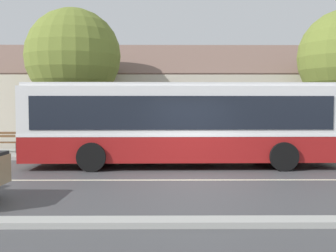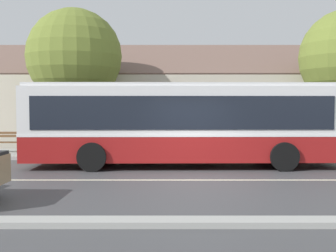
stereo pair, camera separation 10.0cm
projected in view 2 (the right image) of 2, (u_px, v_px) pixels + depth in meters
name	position (u px, v px, depth m)	size (l,w,h in m)	color
ground_plane	(192.00, 180.00, 12.75)	(300.00, 300.00, 0.00)	#424244
sidewalk_far	(184.00, 154.00, 18.74)	(60.00, 3.00, 0.15)	#9E9E99
curb_near	(207.00, 222.00, 8.00)	(60.00, 0.50, 0.12)	#9E9E99
lane_divider_stripe	(192.00, 180.00, 12.75)	(60.00, 0.16, 0.01)	beige
community_building	(142.00, 109.00, 25.84)	(22.62, 9.89, 6.93)	beige
transit_bus	(181.00, 122.00, 15.56)	(11.40, 2.89, 3.05)	maroon
bench_by_building	(5.00, 143.00, 18.66)	(1.54, 0.51, 0.94)	brown
bench_down_street	(104.00, 144.00, 18.34)	(1.64, 0.51, 0.94)	brown
street_tree_secondary	(74.00, 59.00, 19.75)	(4.47, 4.47, 6.77)	#4C3828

